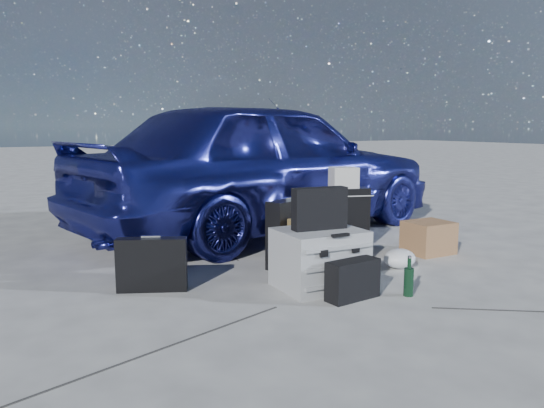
# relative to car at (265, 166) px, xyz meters

# --- Properties ---
(ground) EXTENTS (60.00, 60.00, 0.00)m
(ground) POSITION_rel_car_xyz_m (-0.50, -2.10, -0.75)
(ground) COLOR #BABAB5
(ground) RESTS_ON ground
(car) EXTENTS (4.71, 2.70, 1.51)m
(car) POSITION_rel_car_xyz_m (0.00, 0.00, 0.00)
(car) COLOR #2A2F98
(car) RESTS_ON ground
(pelican_case) EXTENTS (0.62, 0.51, 0.44)m
(pelican_case) POSITION_rel_car_xyz_m (-0.65, -2.09, -0.53)
(pelican_case) COLOR #A6A9AC
(pelican_case) RESTS_ON ground
(laptop_bag) EXTENTS (0.43, 0.15, 0.31)m
(laptop_bag) POSITION_rel_car_xyz_m (-0.65, -2.08, -0.16)
(laptop_bag) COLOR black
(laptop_bag) RESTS_ON pelican_case
(briefcase) EXTENTS (0.51, 0.31, 0.39)m
(briefcase) POSITION_rel_car_xyz_m (-1.78, -1.57, -0.56)
(briefcase) COLOR black
(briefcase) RESTS_ON ground
(suitcase_left) EXTENTS (0.48, 0.31, 0.58)m
(suitcase_left) POSITION_rel_car_xyz_m (-0.55, -1.47, -0.46)
(suitcase_left) COLOR black
(suitcase_left) RESTS_ON ground
(suitcase_right) EXTENTS (0.53, 0.32, 0.60)m
(suitcase_right) POSITION_rel_car_xyz_m (0.29, -1.10, -0.46)
(suitcase_right) COLOR black
(suitcase_right) RESTS_ON ground
(white_carton) EXTENTS (0.30, 0.27, 0.20)m
(white_carton) POSITION_rel_car_xyz_m (0.30, -1.08, -0.06)
(white_carton) COLOR beige
(white_carton) RESTS_ON suitcase_right
(duffel_bag) EXTENTS (0.65, 0.45, 0.30)m
(duffel_bag) POSITION_rel_car_xyz_m (-0.29, -1.17, -0.60)
(duffel_bag) COLOR black
(duffel_bag) RESTS_ON ground
(flat_box_white) EXTENTS (0.48, 0.38, 0.08)m
(flat_box_white) POSITION_rel_car_xyz_m (-0.29, -1.16, -0.42)
(flat_box_white) COLOR beige
(flat_box_white) RESTS_ON duffel_bag
(flat_box_black) EXTENTS (0.33, 0.25, 0.07)m
(flat_box_black) POSITION_rel_car_xyz_m (-0.31, -1.16, -0.34)
(flat_box_black) COLOR black
(flat_box_black) RESTS_ON flat_box_white
(kraft_bag) EXTENTS (0.37, 0.27, 0.45)m
(kraft_bag) POSITION_rel_car_xyz_m (-0.51, -1.75, -0.53)
(kraft_bag) COLOR olive
(kraft_bag) RESTS_ON ground
(cardboard_box) EXTENTS (0.41, 0.36, 0.30)m
(cardboard_box) POSITION_rel_car_xyz_m (0.86, -1.69, -0.60)
(cardboard_box) COLOR olive
(cardboard_box) RESTS_ON ground
(plastic_bag) EXTENTS (0.34, 0.31, 0.16)m
(plastic_bag) POSITION_rel_car_xyz_m (0.25, -1.97, -0.67)
(plastic_bag) COLOR silver
(plastic_bag) RESTS_ON ground
(messenger_bag) EXTENTS (0.41, 0.19, 0.28)m
(messenger_bag) POSITION_rel_car_xyz_m (-0.60, -2.43, -0.61)
(messenger_bag) COLOR black
(messenger_bag) RESTS_ON ground
(green_bottle) EXTENTS (0.09, 0.09, 0.28)m
(green_bottle) POSITION_rel_car_xyz_m (-0.21, -2.57, -0.62)
(green_bottle) COLOR black
(green_bottle) RESTS_ON ground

